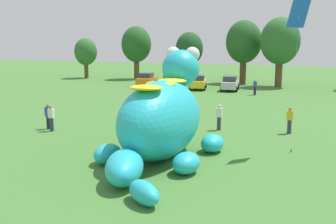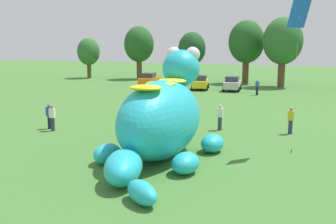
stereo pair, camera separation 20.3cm
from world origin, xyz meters
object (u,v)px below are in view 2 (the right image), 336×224
car_yellow (200,82)px  spectator_far_side (257,87)px  spectator_mid_field (291,121)px  spectator_by_cars (49,116)px  car_orange (149,79)px  car_silver (232,83)px  spectator_wandering (52,118)px  tethered_flying_kite (299,15)px  giant_inflatable_creature (161,118)px  car_blue (174,81)px  spectator_near_inflatable (220,118)px

car_yellow → spectator_far_side: 7.75m
spectator_mid_field → spectator_far_side: 18.27m
spectator_mid_field → spectator_by_cars: same height
car_orange → spectator_by_cars: car_orange is taller
car_orange → car_silver: bearing=-3.9°
car_silver → spectator_wandering: size_ratio=2.50×
spectator_by_cars → tethered_flying_kite: tethered_flying_kite is taller
giant_inflatable_creature → spectator_far_side: (0.71, 25.38, -1.16)m
car_orange → spectator_wandering: bearing=-79.5°
spectator_wandering → car_silver: bearing=76.1°
car_blue → car_yellow: (3.29, 0.34, 0.00)m
car_orange → tethered_flying_kite: 33.09m
spectator_mid_field → spectator_by_cars: bearing=-164.0°
car_yellow → spectator_wandering: (-2.40, -25.18, -0.01)m
car_blue → spectator_far_side: size_ratio=2.46×
car_yellow → tethered_flying_kite: 28.51m
car_yellow → car_silver: 3.87m
spectator_wandering → tethered_flying_kite: bearing=1.5°
car_silver → spectator_wandering: bearing=-103.9°
car_silver → spectator_by_cars: bearing=-105.4°
giant_inflatable_creature → spectator_by_cars: size_ratio=6.24×
car_yellow → tethered_flying_kite: tethered_flying_kite is taller
car_orange → spectator_near_inflatable: bearing=-55.6°
car_orange → spectator_mid_field: size_ratio=2.50×
car_yellow → spectator_mid_field: (12.17, -20.37, -0.01)m
car_silver → spectator_mid_field: size_ratio=2.50×
spectator_near_inflatable → spectator_mid_field: size_ratio=1.00×
car_orange → spectator_far_side: bearing=-14.4°
giant_inflatable_creature → car_yellow: giant_inflatable_creature is taller
giant_inflatable_creature → spectator_wandering: 9.47m
car_silver → spectator_far_side: 4.49m
giant_inflatable_creature → car_blue: bearing=109.4°
giant_inflatable_creature → car_blue: 29.52m
spectator_near_inflatable → giant_inflatable_creature: bearing=-99.6°
car_orange → spectator_mid_field: bearing=-47.7°
car_orange → spectator_far_side: 14.93m
car_yellow → spectator_mid_field: 23.73m
giant_inflatable_creature → spectator_near_inflatable: giant_inflatable_creature is taller
car_blue → spectator_by_cars: size_ratio=2.46×
car_silver → spectator_far_side: car_silver is taller
car_orange → car_yellow: same height
car_yellow → tethered_flying_kite: bearing=-63.0°
tethered_flying_kite → spectator_near_inflatable: bearing=141.8°
car_silver → tethered_flying_kite: tethered_flying_kite is taller
giant_inflatable_creature → spectator_mid_field: 9.69m
spectator_near_inflatable → spectator_far_side: (-0.51, 18.18, 0.00)m
car_orange → giant_inflatable_creature: bearing=-64.7°
car_yellow → car_orange: bearing=172.6°
car_silver → spectator_near_inflatable: (3.88, -21.15, -0.01)m
giant_inflatable_creature → spectator_mid_field: giant_inflatable_creature is taller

